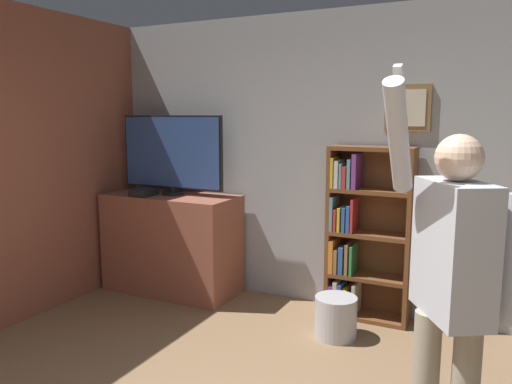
% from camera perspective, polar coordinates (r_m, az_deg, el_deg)
% --- Properties ---
extents(wall_back, '(7.14, 0.09, 2.70)m').
position_cam_1_polar(wall_back, '(4.54, 12.36, 3.21)').
color(wall_back, '#9EA3A8').
rests_on(wall_back, ground_plane).
extents(wall_side_brick, '(0.06, 4.50, 2.70)m').
position_cam_1_polar(wall_side_brick, '(4.72, -25.34, 2.75)').
color(wall_side_brick, '#93513D').
rests_on(wall_side_brick, ground_plane).
extents(tv_ledge, '(1.34, 0.61, 0.99)m').
position_cam_1_polar(tv_ledge, '(5.14, -9.56, -5.78)').
color(tv_ledge, '#93513D').
rests_on(tv_ledge, ground_plane).
extents(television, '(1.14, 0.22, 0.78)m').
position_cam_1_polar(television, '(5.02, -9.57, 4.32)').
color(television, black).
rests_on(television, tv_ledge).
extents(game_console, '(0.20, 0.23, 0.07)m').
position_cam_1_polar(game_console, '(5.03, -12.74, -0.04)').
color(game_console, black).
rests_on(game_console, tv_ledge).
extents(bookshelf, '(0.72, 0.28, 1.52)m').
position_cam_1_polar(bookshelf, '(4.47, 11.92, -5.06)').
color(bookshelf, brown).
rests_on(bookshelf, ground_plane).
extents(person, '(0.59, 0.57, 1.99)m').
position_cam_1_polar(person, '(2.51, 21.43, -9.13)').
color(person, gray).
rests_on(person, ground_plane).
extents(waste_bin, '(0.34, 0.34, 0.34)m').
position_cam_1_polar(waste_bin, '(4.19, 9.10, -13.93)').
color(waste_bin, '#B7B7BC').
rests_on(waste_bin, ground_plane).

